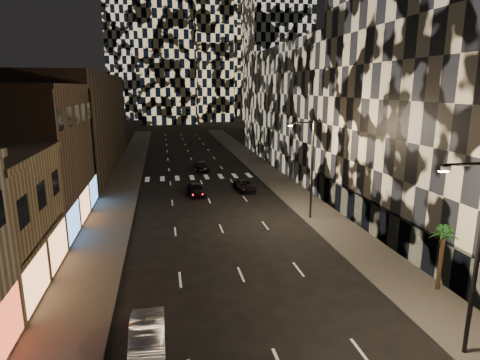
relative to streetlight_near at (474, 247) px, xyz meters
name	(u,v)px	position (x,y,z in m)	size (l,w,h in m)	color
sidewalk_left	(124,180)	(-18.35, 40.00, -5.28)	(4.00, 120.00, 0.15)	#47443F
sidewalk_right	(269,174)	(1.65, 40.00, -5.28)	(4.00, 120.00, 0.15)	#47443F
curb_left	(140,179)	(-16.25, 40.00, -5.28)	(0.20, 120.00, 0.15)	#4C4C47
curb_right	(255,174)	(-0.45, 40.00, -5.28)	(0.20, 120.00, 0.15)	#4C4C47
retail_brown	(21,159)	(-25.35, 23.50, 0.65)	(10.00, 15.00, 12.00)	#4C382B
retail_filler_left	(79,122)	(-25.35, 50.00, 1.65)	(10.00, 40.00, 14.00)	#4C382B
midrise_right	(475,101)	(11.65, 14.50, 5.65)	(16.00, 25.00, 22.00)	#232326
midrise_base	(377,220)	(3.95, 14.50, -3.85)	(0.60, 25.00, 3.00)	#383838
midrise_filler_right	(320,107)	(11.65, 47.00, 3.65)	(16.00, 40.00, 18.00)	#232326
streetlight_near	(474,247)	(0.00, 0.00, 0.00)	(2.55, 0.25, 9.00)	black
streetlight_far	(310,163)	(0.00, 20.00, 0.00)	(2.55, 0.25, 9.00)	black
car_silver_parked	(148,340)	(-14.15, 2.82, -4.59)	(1.60, 4.60, 1.52)	#97989C
car_dark_midlane	(196,189)	(-9.56, 30.56, -4.64)	(1.69, 4.20, 1.43)	black
car_dark_oncoming	(202,165)	(-7.53, 44.86, -4.66)	(1.95, 4.80, 1.39)	black
car_dark_rightlane	(245,186)	(-3.66, 31.65, -4.74)	(2.03, 4.40, 1.22)	black
palm_tree	(443,237)	(2.98, 5.56, -1.86)	(2.07, 2.03, 4.05)	#47331E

